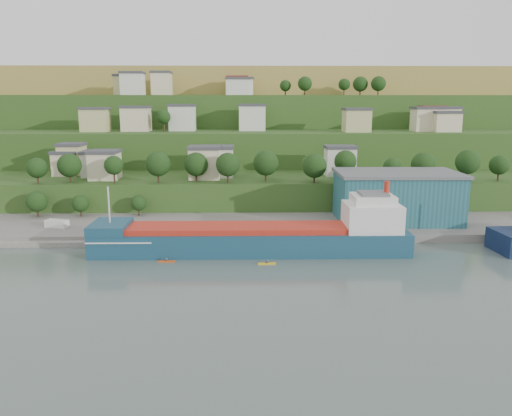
{
  "coord_description": "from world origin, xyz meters",
  "views": [
    {
      "loc": [
        -5.29,
        -95.95,
        31.93
      ],
      "look_at": [
        -3.12,
        15.0,
        8.56
      ],
      "focal_mm": 35.0,
      "sensor_mm": 36.0,
      "label": 1
    }
  ],
  "objects_px": {
    "cargo_ship_near": "(261,240)",
    "kayak_orange": "(166,261)",
    "caravan": "(57,225)",
    "warehouse": "(396,196)"
  },
  "relations": [
    {
      "from": "cargo_ship_near",
      "to": "kayak_orange",
      "type": "bearing_deg",
      "value": -161.44
    },
    {
      "from": "caravan",
      "to": "kayak_orange",
      "type": "height_order",
      "value": "caravan"
    },
    {
      "from": "cargo_ship_near",
      "to": "caravan",
      "type": "height_order",
      "value": "cargo_ship_near"
    },
    {
      "from": "warehouse",
      "to": "kayak_orange",
      "type": "bearing_deg",
      "value": -152.71
    },
    {
      "from": "cargo_ship_near",
      "to": "caravan",
      "type": "distance_m",
      "value": 52.12
    },
    {
      "from": "warehouse",
      "to": "caravan",
      "type": "bearing_deg",
      "value": -175.42
    },
    {
      "from": "kayak_orange",
      "to": "cargo_ship_near",
      "type": "bearing_deg",
      "value": 19.01
    },
    {
      "from": "warehouse",
      "to": "caravan",
      "type": "xyz_separation_m",
      "value": [
        -85.46,
        -5.64,
        -5.93
      ]
    },
    {
      "from": "caravan",
      "to": "kayak_orange",
      "type": "distance_m",
      "value": 37.37
    },
    {
      "from": "cargo_ship_near",
      "to": "warehouse",
      "type": "relative_size",
      "value": 2.18
    }
  ]
}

